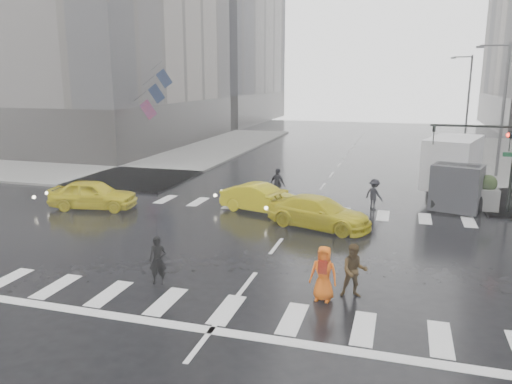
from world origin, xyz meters
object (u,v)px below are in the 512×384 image
(traffic_signal_pole, at_px, (492,150))
(box_truck, at_px, (453,168))
(pedestrian_brown, at_px, (354,271))
(taxi_mid, at_px, (262,198))
(taxi_front, at_px, (93,194))
(pedestrian_orange, at_px, (324,273))

(traffic_signal_pole, distance_m, box_truck, 3.01)
(pedestrian_brown, height_order, taxi_mid, pedestrian_brown)
(traffic_signal_pole, height_order, pedestrian_brown, traffic_signal_pole)
(traffic_signal_pole, relative_size, box_truck, 0.69)
(pedestrian_brown, height_order, box_truck, box_truck)
(traffic_signal_pole, xyz_separation_m, box_truck, (-1.51, 2.21, -1.37))
(taxi_front, relative_size, taxi_mid, 1.05)
(box_truck, bearing_deg, pedestrian_orange, -91.96)
(pedestrian_brown, bearing_deg, pedestrian_orange, -162.66)
(taxi_front, xyz_separation_m, box_truck, (18.19, 7.14, 1.08))
(pedestrian_brown, relative_size, taxi_mid, 0.40)
(box_truck, bearing_deg, traffic_signal_pole, -39.45)
(box_truck, bearing_deg, taxi_mid, -134.79)
(taxi_mid, relative_size, box_truck, 0.66)
(pedestrian_orange, distance_m, taxi_front, 15.34)
(taxi_front, bearing_deg, pedestrian_orange, -129.49)
(taxi_mid, bearing_deg, taxi_front, 117.14)
(taxi_mid, distance_m, box_truck, 10.94)
(taxi_front, distance_m, box_truck, 19.57)
(traffic_signal_pole, distance_m, taxi_mid, 11.72)
(traffic_signal_pole, relative_size, pedestrian_orange, 2.57)
(taxi_front, height_order, taxi_mid, taxi_front)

